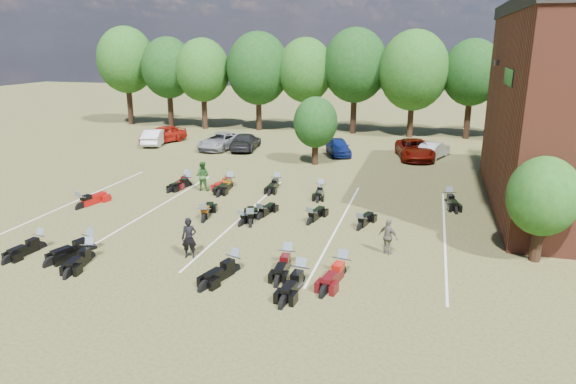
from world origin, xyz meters
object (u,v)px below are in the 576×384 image
(motorcycle_0, at_px, (89,251))
(motorcycle_14, at_px, (187,184))
(person_grey, at_px, (388,237))
(motorcycle_3, at_px, (234,272))
(car_0, at_px, (163,134))
(car_4, at_px, (338,147))
(motorcycle_7, at_px, (81,208))
(person_black, at_px, (189,238))
(person_green, at_px, (202,176))

(motorcycle_0, height_order, motorcycle_14, motorcycle_0)
(person_grey, height_order, motorcycle_3, person_grey)
(car_0, relative_size, car_4, 1.14)
(person_grey, xyz_separation_m, motorcycle_3, (-5.61, -3.42, -0.78))
(motorcycle_3, bearing_deg, motorcycle_0, -166.41)
(person_grey, bearing_deg, motorcycle_3, 60.09)
(motorcycle_7, bearing_deg, motorcycle_3, 166.63)
(car_4, distance_m, motorcycle_14, 13.56)
(car_0, distance_m, car_4, 15.99)
(person_black, relative_size, motorcycle_3, 0.71)
(car_4, xyz_separation_m, motorcycle_0, (-6.82, -22.24, -0.67))
(car_4, height_order, motorcycle_0, car_4)
(car_4, relative_size, person_green, 2.18)
(car_0, bearing_deg, car_4, 19.48)
(person_grey, distance_m, motorcycle_14, 15.54)
(person_green, xyz_separation_m, motorcycle_0, (-0.74, -9.99, -0.90))
(person_green, bearing_deg, car_4, -120.17)
(person_green, bearing_deg, person_black, 107.89)
(person_green, height_order, motorcycle_7, person_green)
(person_black, bearing_deg, car_4, 67.71)
(car_4, bearing_deg, person_green, -137.78)
(motorcycle_0, xyz_separation_m, motorcycle_14, (-0.91, 11.12, 0.00))
(person_green, relative_size, person_grey, 1.16)
(person_grey, relative_size, motorcycle_14, 0.71)
(motorcycle_14, bearing_deg, person_black, -66.97)
(motorcycle_7, xyz_separation_m, motorcycle_14, (3.20, 6.17, 0.00))
(car_4, bearing_deg, car_0, 155.34)
(car_0, xyz_separation_m, motorcycle_14, (8.24, -12.03, -0.76))
(car_0, xyz_separation_m, person_black, (13.64, -22.61, 0.10))
(person_grey, bearing_deg, motorcycle_7, 22.34)
(car_4, height_order, motorcycle_3, car_4)
(person_grey, relative_size, motorcycle_7, 0.63)
(car_0, distance_m, person_black, 26.41)
(person_black, distance_m, motorcycle_14, 11.91)
(motorcycle_0, xyz_separation_m, motorcycle_3, (6.77, -0.32, 0.00))
(car_4, height_order, person_green, person_green)
(car_0, height_order, car_4, car_0)
(car_0, bearing_deg, person_grey, -20.21)
(person_green, height_order, motorcycle_0, person_green)
(motorcycle_14, bearing_deg, motorcycle_7, -121.43)
(person_green, relative_size, motorcycle_0, 0.72)
(car_0, distance_m, person_grey, 29.41)
(person_green, bearing_deg, motorcycle_0, 82.00)
(car_0, xyz_separation_m, motorcycle_7, (5.03, -18.20, -0.76))
(person_black, height_order, motorcycle_7, person_black)
(car_4, relative_size, person_grey, 2.52)
(motorcycle_0, height_order, motorcycle_3, motorcycle_0)
(person_black, bearing_deg, motorcycle_7, 136.67)
(person_grey, distance_m, motorcycle_0, 12.79)
(motorcycle_3, bearing_deg, person_grey, 47.62)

